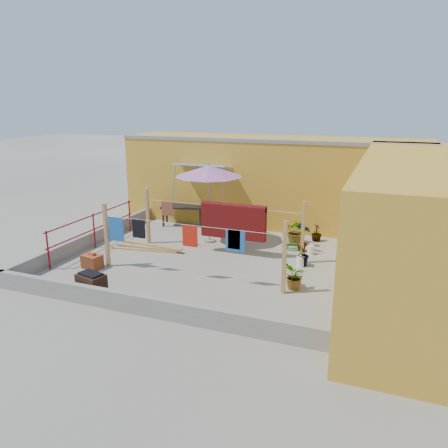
# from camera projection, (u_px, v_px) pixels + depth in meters

# --- Properties ---
(ground) EXTENTS (80.00, 80.00, 0.00)m
(ground) POSITION_uv_depth(u_px,v_px,m) (210.00, 261.00, 12.65)
(ground) COLOR #9E998E
(ground) RESTS_ON ground
(wall_back) EXTENTS (11.00, 3.27, 3.21)m
(wall_back) POSITION_uv_depth(u_px,v_px,m) (271.00, 181.00, 16.26)
(wall_back) COLOR gold
(wall_back) RESTS_ON ground
(wall_right) EXTENTS (2.40, 9.00, 3.20)m
(wall_right) POSITION_uv_depth(u_px,v_px,m) (410.00, 225.00, 10.41)
(wall_right) COLOR gold
(wall_right) RESTS_ON ground
(parapet_front) EXTENTS (8.30, 0.16, 0.44)m
(parapet_front) POSITION_uv_depth(u_px,v_px,m) (145.00, 306.00, 9.37)
(parapet_front) COLOR gray
(parapet_front) RESTS_ON ground
(parapet_left) EXTENTS (0.16, 7.30, 0.44)m
(parapet_left) POSITION_uv_depth(u_px,v_px,m) (93.00, 238.00, 14.00)
(parapet_left) COLOR gray
(parapet_left) RESTS_ON ground
(red_railing) EXTENTS (0.05, 4.20, 1.10)m
(red_railing) POSITION_uv_depth(u_px,v_px,m) (94.00, 226.00, 13.61)
(red_railing) COLOR maroon
(red_railing) RESTS_ON ground
(clothesline_rig) EXTENTS (5.09, 2.35, 1.80)m
(clothesline_rig) POSITION_uv_depth(u_px,v_px,m) (228.00, 224.00, 12.79)
(clothesline_rig) COLOR tan
(clothesline_rig) RESTS_ON ground
(patio_umbrella) EXTENTS (2.67, 2.67, 2.59)m
(patio_umbrella) POSITION_uv_depth(u_px,v_px,m) (209.00, 171.00, 13.76)
(patio_umbrella) COLOR gray
(patio_umbrella) RESTS_ON ground
(outdoor_table) EXTENTS (1.73, 1.21, 0.74)m
(outdoor_table) POSITION_uv_depth(u_px,v_px,m) (183.00, 207.00, 16.19)
(outdoor_table) COLOR black
(outdoor_table) RESTS_ON ground
(brick_stack) EXTENTS (0.58, 0.47, 0.46)m
(brick_stack) POSITION_uv_depth(u_px,v_px,m) (92.00, 261.00, 12.05)
(brick_stack) COLOR #AC5127
(brick_stack) RESTS_ON ground
(lumber_pile) EXTENTS (2.33, 0.64, 0.14)m
(lumber_pile) POSITION_uv_depth(u_px,v_px,m) (148.00, 247.00, 13.59)
(lumber_pile) COLOR tan
(lumber_pile) RESTS_ON ground
(brazier) EXTENTS (0.74, 0.58, 0.59)m
(brazier) POSITION_uv_depth(u_px,v_px,m) (92.00, 285.00, 10.28)
(brazier) COLOR #311B13
(brazier) RESTS_ON ground
(white_basin) EXTENTS (0.50, 0.50, 0.09)m
(white_basin) POSITION_uv_depth(u_px,v_px,m) (146.00, 304.00, 9.85)
(white_basin) COLOR white
(white_basin) RESTS_ON ground
(water_jug_a) EXTENTS (0.20, 0.20, 0.31)m
(water_jug_a) POSITION_uv_depth(u_px,v_px,m) (311.00, 250.00, 13.15)
(water_jug_a) COLOR white
(water_jug_a) RESTS_ON ground
(water_jug_b) EXTENTS (0.21, 0.21, 0.33)m
(water_jug_b) POSITION_uv_depth(u_px,v_px,m) (300.00, 261.00, 12.18)
(water_jug_b) COLOR white
(water_jug_b) RESTS_ON ground
(green_hose) EXTENTS (0.57, 0.57, 0.08)m
(green_hose) POSITION_uv_depth(u_px,v_px,m) (292.00, 247.00, 13.74)
(green_hose) COLOR #19721D
(green_hose) RESTS_ON ground
(plant_back_a) EXTENTS (0.78, 0.68, 0.86)m
(plant_back_a) POSITION_uv_depth(u_px,v_px,m) (296.00, 231.00, 14.02)
(plant_back_a) COLOR #26611B
(plant_back_a) RESTS_ON ground
(plant_back_b) EXTENTS (0.41, 0.41, 0.59)m
(plant_back_b) POSITION_uv_depth(u_px,v_px,m) (317.00, 232.00, 14.36)
(plant_back_b) COLOR #26611B
(plant_back_b) RESTS_ON ground
(plant_right_a) EXTENTS (0.59, 0.50, 0.94)m
(plant_right_a) POSITION_uv_depth(u_px,v_px,m) (303.00, 237.00, 13.31)
(plant_right_a) COLOR #26611B
(plant_right_a) RESTS_ON ground
(plant_right_b) EXTENTS (0.37, 0.43, 0.69)m
(plant_right_b) POSITION_uv_depth(u_px,v_px,m) (303.00, 254.00, 12.15)
(plant_right_b) COLOR #26611B
(plant_right_b) RESTS_ON ground
(plant_right_c) EXTENTS (0.62, 0.68, 0.66)m
(plant_right_c) POSITION_uv_depth(u_px,v_px,m) (295.00, 277.00, 10.65)
(plant_right_c) COLOR #26611B
(plant_right_c) RESTS_ON ground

